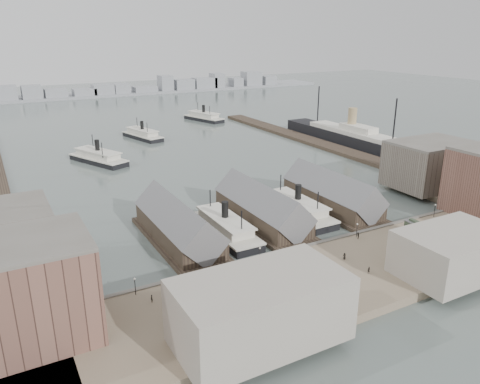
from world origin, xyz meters
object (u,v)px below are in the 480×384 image
ocean_steamer (351,137)px  tram (420,231)px  horse_cart_left (183,292)px  ferry_docked_west (225,227)px  horse_cart_right (418,245)px  horse_cart_center (330,275)px

ocean_steamer → tram: (-62.22, -97.32, -0.24)m
ocean_steamer → horse_cart_left: (-128.42, -94.43, -1.18)m
horse_cart_left → ocean_steamer: bearing=-21.6°
ferry_docked_west → ocean_steamer: 124.87m
horse_cart_right → horse_cart_left: bearing=97.1°
horse_cart_right → ferry_docked_west: bearing=61.5°
ocean_steamer → horse_cart_center: 142.29m
ferry_docked_west → tram: bearing=-34.8°
ferry_docked_west → horse_cart_center: size_ratio=5.82×
ferry_docked_west → horse_cart_left: bearing=-131.1°
ferry_docked_west → horse_cart_left: (-23.42, -26.87, 0.34)m
tram → horse_cart_left: bearing=-178.6°
tram → horse_cart_left: tram is taller
tram → horse_cart_right: tram is taller
horse_cart_left → horse_cart_center: (30.94, -9.22, 0.05)m
horse_cart_center → ferry_docked_west: bearing=21.6°
horse_cart_center → horse_cart_right: size_ratio=1.06×
tram → horse_cart_right: (-5.44, -4.56, -0.96)m
ocean_steamer → horse_cart_right: (-67.67, -101.88, -1.20)m
horse_cart_left → horse_cart_center: size_ratio=0.92×
tram → horse_cart_left: (-66.20, 2.88, -0.94)m
horse_cart_center → horse_cart_left: bearing=83.3°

